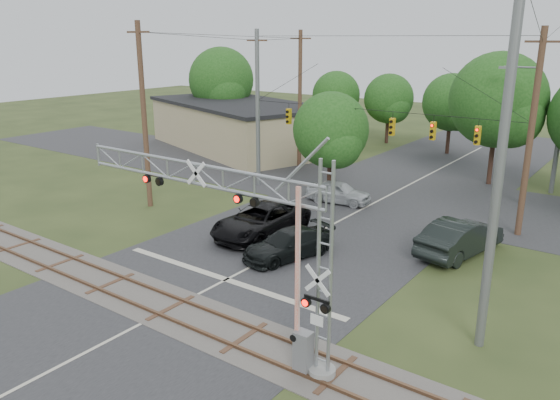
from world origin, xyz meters
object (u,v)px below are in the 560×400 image
Objects in this scene: car_dark at (288,244)px; commercial_building at (238,125)px; streetlight at (527,128)px; pickup_black at (261,220)px; traffic_signal_span at (386,123)px; crossing_gantry at (240,227)px; sedan_silver at (339,192)px.

commercial_building is at bearing 152.67° from car_dark.
streetlight reaches higher than commercial_building.
streetlight reaches higher than pickup_black.
car_dark is at bearing -27.59° from pickup_black.
pickup_black is at bearing -110.60° from traffic_signal_span.
traffic_signal_span is at bearing 70.80° from pickup_black.
commercial_building is at bearing 130.54° from crossing_gantry.
car_dark is (-3.47, 7.83, -3.91)m from crossing_gantry.
crossing_gantry is 0.52× the size of commercial_building.
pickup_black is (-3.30, -8.79, -4.80)m from traffic_signal_span.
sedan_silver is 0.20× the size of commercial_building.
traffic_signal_span is at bearing -6.43° from commercial_building.
traffic_signal_span reaches higher than commercial_building.
crossing_gantry reaches higher than pickup_black.
traffic_signal_span reaches higher than pickup_black.
traffic_signal_span is at bearing -136.70° from streetlight.
traffic_signal_span reaches higher than car_dark.
streetlight is (10.30, 15.38, 4.28)m from pickup_black.
traffic_signal_span is 4.35× the size of sedan_silver.
streetlight is (9.96, 7.16, 4.42)m from sedan_silver.
streetlight is at bearing 12.11° from commercial_building.
pickup_black is at bearing 124.63° from crossing_gantry.
crossing_gantry is 37.44m from commercial_building.
pickup_black is 25.88m from commercial_building.
car_dark is 0.54× the size of streetlight.
commercial_building is at bearing 154.43° from traffic_signal_span.
streetlight is at bearing -60.85° from sedan_silver.
crossing_gantry is 1.80× the size of pickup_black.
crossing_gantry is at bearing -53.97° from pickup_black.
traffic_signal_span is at bearing 106.44° from car_dark.
crossing_gantry reaches higher than car_dark.
streetlight is at bearing 57.60° from pickup_black.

